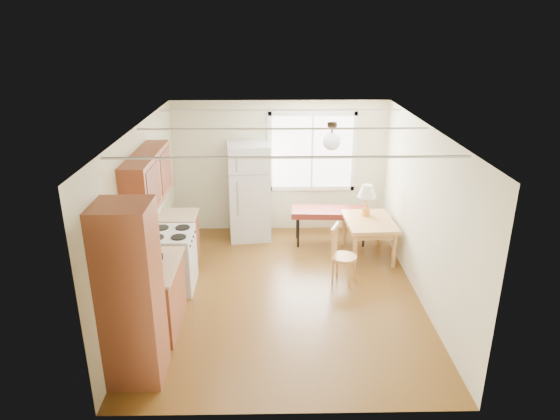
{
  "coord_description": "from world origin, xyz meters",
  "views": [
    {
      "loc": [
        -0.17,
        -6.6,
        3.82
      ],
      "look_at": [
        -0.04,
        0.46,
        1.15
      ],
      "focal_mm": 32.0,
      "sensor_mm": 36.0,
      "label": 1
    }
  ],
  "objects_px": {
    "refrigerator": "(249,191)",
    "dining_table": "(369,226)",
    "bench": "(330,213)",
    "chair": "(339,250)"
  },
  "relations": [
    {
      "from": "refrigerator",
      "to": "dining_table",
      "type": "relative_size",
      "value": 1.63
    },
    {
      "from": "dining_table",
      "to": "chair",
      "type": "distance_m",
      "value": 1.08
    },
    {
      "from": "refrigerator",
      "to": "bench",
      "type": "bearing_deg",
      "value": -18.73
    },
    {
      "from": "bench",
      "to": "dining_table",
      "type": "relative_size",
      "value": 1.3
    },
    {
      "from": "refrigerator",
      "to": "bench",
      "type": "relative_size",
      "value": 1.25
    },
    {
      "from": "dining_table",
      "to": "chair",
      "type": "bearing_deg",
      "value": -128.35
    },
    {
      "from": "bench",
      "to": "chair",
      "type": "relative_size",
      "value": 1.58
    },
    {
      "from": "refrigerator",
      "to": "chair",
      "type": "relative_size",
      "value": 1.98
    },
    {
      "from": "chair",
      "to": "refrigerator",
      "type": "bearing_deg",
      "value": 151.53
    },
    {
      "from": "refrigerator",
      "to": "dining_table",
      "type": "distance_m",
      "value": 2.29
    }
  ]
}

